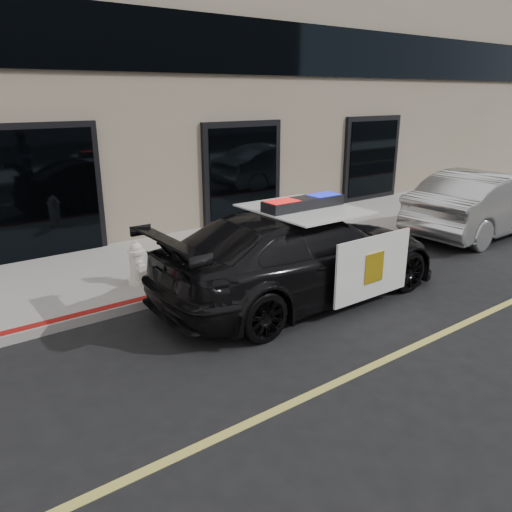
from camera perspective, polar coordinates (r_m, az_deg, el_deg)
ground at (r=5.86m, az=1.91°, el=-17.45°), size 120.00×120.00×0.00m
sidewalk_n at (r=10.02m, az=-17.10°, el=-2.17°), size 60.00×3.50×0.15m
police_car at (r=8.58m, az=5.31°, el=0.28°), size 2.48×5.42×1.77m
silver_sedan at (r=13.80m, az=24.83°, el=5.54°), size 1.90×4.95×1.61m
fire_hydrant at (r=9.12m, az=-13.40°, el=-0.90°), size 0.36×0.49×0.78m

